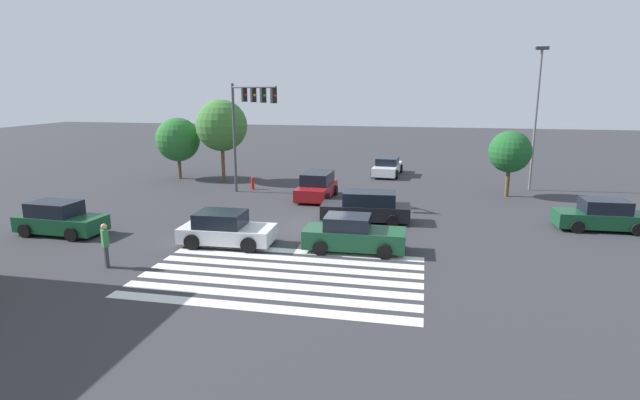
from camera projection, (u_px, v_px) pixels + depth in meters
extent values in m
plane|color=#333338|center=(320.00, 226.00, 25.37)|extent=(138.19, 138.19, 0.00)
cube|color=silver|center=(257.00, 307.00, 15.92)|extent=(10.45, 0.60, 0.01)
cube|color=silver|center=(266.00, 295.00, 16.83)|extent=(10.45, 0.60, 0.01)
cube|color=silver|center=(274.00, 285.00, 17.73)|extent=(10.45, 0.60, 0.01)
cube|color=silver|center=(282.00, 275.00, 18.64)|extent=(10.45, 0.60, 0.01)
cube|color=silver|center=(288.00, 267.00, 19.55)|extent=(10.45, 0.60, 0.01)
cube|color=silver|center=(294.00, 259.00, 20.46)|extent=(10.45, 0.60, 0.01)
cube|color=silver|center=(300.00, 252.00, 21.36)|extent=(10.45, 0.60, 0.01)
cylinder|color=#47474C|center=(234.00, 139.00, 33.07)|extent=(0.18, 0.18, 7.17)
cylinder|color=#47474C|center=(252.00, 87.00, 29.91)|extent=(4.29, 4.29, 0.12)
cube|color=black|center=(244.00, 95.00, 30.99)|extent=(0.40, 0.40, 0.84)
sphere|color=red|center=(245.00, 95.00, 30.85)|extent=(0.16, 0.16, 0.16)
cube|color=black|center=(253.00, 95.00, 29.93)|extent=(0.40, 0.40, 0.84)
sphere|color=gold|center=(255.00, 95.00, 29.80)|extent=(0.16, 0.16, 0.16)
cube|color=black|center=(263.00, 95.00, 28.88)|extent=(0.40, 0.40, 0.84)
sphere|color=green|center=(264.00, 95.00, 28.75)|extent=(0.16, 0.16, 0.16)
cube|color=black|center=(274.00, 96.00, 27.83)|extent=(0.40, 0.40, 0.84)
sphere|color=red|center=(275.00, 96.00, 27.70)|extent=(0.16, 0.16, 0.16)
cube|color=black|center=(365.00, 211.00, 26.17)|extent=(4.70, 1.98, 0.74)
cube|color=black|center=(370.00, 198.00, 25.99)|extent=(2.78, 1.70, 0.68)
cylinder|color=black|center=(336.00, 219.00, 25.58)|extent=(0.62, 0.25, 0.61)
cylinder|color=black|center=(340.00, 211.00, 27.29)|extent=(0.62, 0.25, 0.61)
cylinder|color=black|center=(393.00, 221.00, 25.16)|extent=(0.62, 0.25, 0.61)
cylinder|color=black|center=(393.00, 212.00, 26.87)|extent=(0.62, 0.25, 0.61)
cube|color=maroon|center=(317.00, 190.00, 31.56)|extent=(1.96, 4.38, 0.73)
cube|color=black|center=(318.00, 178.00, 31.67)|extent=(1.74, 2.63, 0.74)
cylinder|color=black|center=(327.00, 199.00, 30.12)|extent=(0.23, 0.64, 0.64)
cylinder|color=black|center=(296.00, 197.00, 30.54)|extent=(0.23, 0.64, 0.64)
cylinder|color=black|center=(335.00, 190.00, 32.69)|extent=(0.23, 0.64, 0.64)
cylinder|color=black|center=(307.00, 189.00, 33.10)|extent=(0.23, 0.64, 0.64)
cube|color=silver|center=(387.00, 169.00, 40.16)|extent=(2.12, 4.97, 0.67)
cube|color=black|center=(387.00, 161.00, 39.94)|extent=(1.77, 2.33, 0.58)
cylinder|color=black|center=(379.00, 168.00, 41.86)|extent=(0.26, 0.71, 0.69)
cylinder|color=black|center=(401.00, 169.00, 41.37)|extent=(0.26, 0.71, 0.69)
cylinder|color=black|center=(373.00, 173.00, 39.02)|extent=(0.26, 0.71, 0.69)
cylinder|color=black|center=(397.00, 174.00, 38.54)|extent=(0.26, 0.71, 0.69)
cube|color=#144728|center=(602.00, 219.00, 24.57)|extent=(4.37, 1.81, 0.72)
cube|color=black|center=(605.00, 206.00, 24.41)|extent=(2.15, 1.57, 0.64)
cylinder|color=black|center=(578.00, 227.00, 24.02)|extent=(0.63, 0.24, 0.62)
cylinder|color=black|center=(567.00, 218.00, 25.67)|extent=(0.63, 0.24, 0.62)
cylinder|color=black|center=(638.00, 230.00, 23.57)|extent=(0.63, 0.24, 0.62)
cylinder|color=black|center=(623.00, 220.00, 25.22)|extent=(0.63, 0.24, 0.62)
cube|color=silver|center=(228.00, 233.00, 22.23)|extent=(4.18, 2.02, 0.66)
cube|color=black|center=(221.00, 219.00, 22.14)|extent=(2.15, 1.76, 0.65)
cylinder|color=black|center=(261.00, 233.00, 22.98)|extent=(0.69, 0.24, 0.68)
cylinder|color=black|center=(249.00, 245.00, 21.13)|extent=(0.69, 0.24, 0.68)
cylinder|color=black|center=(209.00, 230.00, 23.41)|extent=(0.69, 0.24, 0.68)
cylinder|color=black|center=(192.00, 242.00, 21.56)|extent=(0.69, 0.24, 0.68)
cube|color=#144728|center=(354.00, 238.00, 21.39)|extent=(4.35, 1.75, 0.79)
cube|color=black|center=(348.00, 222.00, 21.30)|extent=(1.93, 1.54, 0.58)
cylinder|color=black|center=(387.00, 239.00, 22.03)|extent=(0.63, 0.23, 0.63)
cylinder|color=black|center=(384.00, 252.00, 20.37)|extent=(0.63, 0.23, 0.63)
cylinder|color=black|center=(327.00, 236.00, 22.52)|extent=(0.63, 0.23, 0.63)
cylinder|color=black|center=(320.00, 248.00, 20.87)|extent=(0.63, 0.23, 0.63)
cube|color=#144728|center=(61.00, 223.00, 23.82)|extent=(4.22, 1.90, 0.74)
cube|color=black|center=(55.00, 208.00, 23.74)|extent=(2.27, 1.64, 0.67)
cylinder|color=black|center=(97.00, 225.00, 24.39)|extent=(0.66, 0.25, 0.65)
cylinder|color=black|center=(72.00, 235.00, 22.72)|extent=(0.66, 0.25, 0.65)
cylinder|color=black|center=(53.00, 221.00, 25.01)|extent=(0.66, 0.25, 0.65)
cylinder|color=black|center=(25.00, 231.00, 23.34)|extent=(0.66, 0.25, 0.65)
cylinder|color=#38383D|center=(106.00, 256.00, 19.46)|extent=(0.14, 0.14, 0.86)
cylinder|color=#38383D|center=(107.00, 257.00, 19.34)|extent=(0.14, 0.14, 0.86)
cube|color=#337A42|center=(105.00, 238.00, 19.23)|extent=(0.41, 0.41, 0.68)
sphere|color=tan|center=(104.00, 227.00, 19.13)|extent=(0.23, 0.23, 0.23)
cylinder|color=slate|center=(535.00, 122.00, 33.32)|extent=(0.16, 0.16, 9.29)
cube|color=#333338|center=(542.00, 48.00, 32.28)|extent=(0.80, 0.36, 0.20)
cylinder|color=brown|center=(507.00, 183.00, 32.13)|extent=(0.26, 0.26, 1.78)
sphere|color=#1E5B28|center=(510.00, 152.00, 31.69)|extent=(2.67, 2.67, 2.67)
cylinder|color=brown|center=(180.00, 168.00, 38.59)|extent=(0.26, 0.26, 1.61)
sphere|color=#286B2D|center=(178.00, 139.00, 38.10)|extent=(3.33, 3.33, 3.33)
cylinder|color=brown|center=(223.00, 164.00, 37.38)|extent=(0.26, 0.26, 2.57)
sphere|color=#3D7533|center=(222.00, 125.00, 36.75)|extent=(3.78, 3.78, 3.78)
cylinder|color=red|center=(253.00, 184.00, 34.55)|extent=(0.22, 0.22, 0.70)
sphere|color=red|center=(253.00, 178.00, 34.46)|extent=(0.20, 0.20, 0.20)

